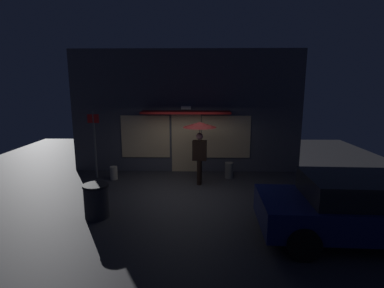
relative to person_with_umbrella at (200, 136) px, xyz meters
The scene contains 8 objects.
ground_plane 1.85m from the person_with_umbrella, 124.29° to the right, with size 18.00×18.00×0.00m, color #2D2D33.
building_facade 1.80m from the person_with_umbrella, 107.21° to the left, with size 8.61×1.00×4.55m.
person_with_umbrella is the anchor object (origin of this frame).
parked_car 5.05m from the person_with_umbrella, 45.78° to the right, with size 4.40×2.12×1.39m.
street_sign_post 3.72m from the person_with_umbrella, behind, with size 0.40×0.07×2.38m.
sidewalk_bollard 1.82m from the person_with_umbrella, 31.63° to the left, with size 0.29×0.29×0.57m, color slate.
sidewalk_bollard_2 3.34m from the person_with_umbrella, behind, with size 0.26×0.26×0.46m, color #B2A899.
trash_bin 3.87m from the person_with_umbrella, 134.42° to the right, with size 0.63×0.63×0.86m.
Camera 1 is at (0.46, -8.82, 3.28)m, focal length 27.77 mm.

